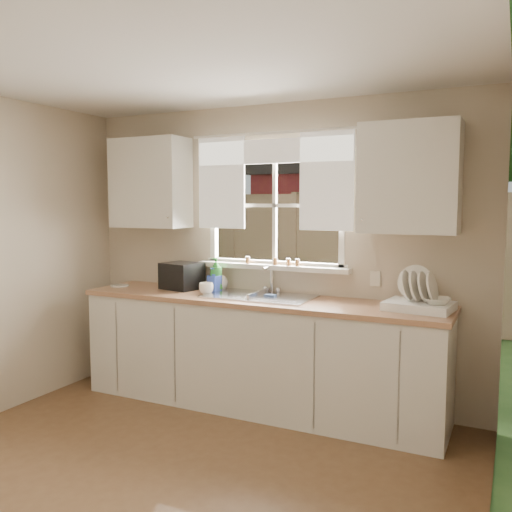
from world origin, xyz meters
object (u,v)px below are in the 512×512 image
at_px(cup, 206,288).
at_px(black_appliance, 182,276).
at_px(soap_bottle_a, 216,274).
at_px(dish_rack, 419,300).

distance_m(cup, black_appliance, 0.38).
height_order(soap_bottle_a, black_appliance, soap_bottle_a).
bearing_deg(cup, black_appliance, 134.95).
relative_size(cup, black_appliance, 0.39).
bearing_deg(cup, soap_bottle_a, 68.39).
height_order(dish_rack, cup, dish_rack).
relative_size(soap_bottle_a, black_appliance, 0.92).
relative_size(soap_bottle_a, cup, 2.40).
height_order(dish_rack, soap_bottle_a, dish_rack).
bearing_deg(black_appliance, soap_bottle_a, 15.53).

